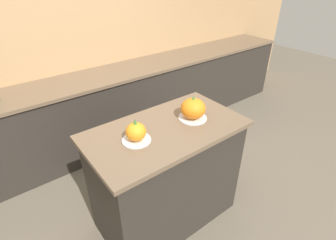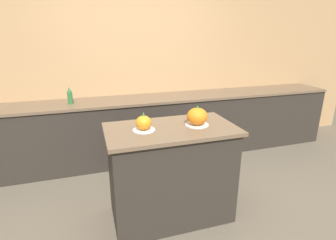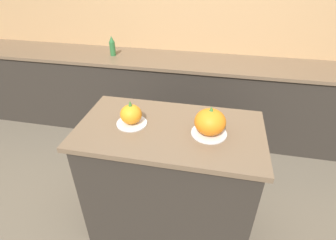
# 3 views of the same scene
# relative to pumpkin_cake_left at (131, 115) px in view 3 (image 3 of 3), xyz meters

# --- Properties ---
(ground_plane) EXTENTS (12.00, 12.00, 0.00)m
(ground_plane) POSITION_rel_pumpkin_cake_left_xyz_m (0.26, -0.00, -1.02)
(ground_plane) COLOR #665B4C
(wall_back) EXTENTS (8.00, 0.06, 2.50)m
(wall_back) POSITION_rel_pumpkin_cake_left_xyz_m (0.26, 1.69, 0.23)
(wall_back) COLOR tan
(wall_back) RESTS_ON ground_plane
(kitchen_island) EXTENTS (1.21, 0.67, 0.95)m
(kitchen_island) POSITION_rel_pumpkin_cake_left_xyz_m (0.26, -0.00, -0.54)
(kitchen_island) COLOR #2D2823
(kitchen_island) RESTS_ON ground_plane
(back_counter) EXTENTS (6.00, 0.60, 0.91)m
(back_counter) POSITION_rel_pumpkin_cake_left_xyz_m (0.26, 1.36, -0.56)
(back_counter) COLOR #2D2823
(back_counter) RESTS_ON ground_plane
(pumpkin_cake_left) EXTENTS (0.20, 0.20, 0.17)m
(pumpkin_cake_left) POSITION_rel_pumpkin_cake_left_xyz_m (0.00, 0.00, 0.00)
(pumpkin_cake_left) COLOR silver
(pumpkin_cake_left) RESTS_ON kitchen_island
(pumpkin_cake_right) EXTENTS (0.22, 0.22, 0.19)m
(pumpkin_cake_right) POSITION_rel_pumpkin_cake_left_xyz_m (0.51, -0.02, 0.02)
(pumpkin_cake_right) COLOR silver
(pumpkin_cake_right) RESTS_ON kitchen_island
(bottle_tall) EXTENTS (0.06, 0.06, 0.22)m
(bottle_tall) POSITION_rel_pumpkin_cake_left_xyz_m (-0.67, 1.35, -0.00)
(bottle_tall) COLOR #2D6B38
(bottle_tall) RESTS_ON back_counter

